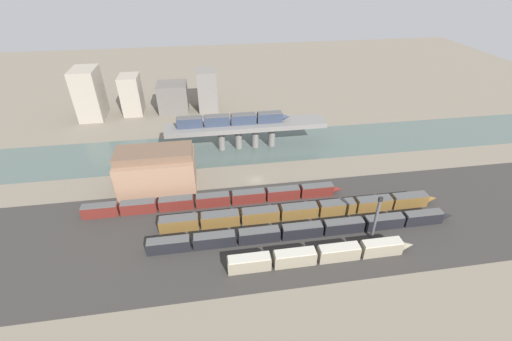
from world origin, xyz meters
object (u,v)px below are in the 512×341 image
Objects in this scene: train_yard_near at (322,254)px; train_yard_outer at (216,200)px; signal_tower at (376,218)px; warehouse_building at (157,169)px; train_yard_mid at (306,230)px; train_yard_far at (303,211)px; train_on_bridge at (233,120)px.

train_yard_near is 36.02m from train_yard_outer.
warehouse_building is at bearing 150.40° from signal_tower.
train_yard_mid is 8.17m from train_yard_far.
train_yard_near is at bearing -46.96° from train_yard_outer.
train_yard_near is 0.58× the size of train_yard_far.
train_yard_near reaches higher than train_yard_outer.
train_yard_far reaches higher than train_yard_mid.
train_yard_outer is at bearing 143.51° from train_yard_mid.
train_yard_outer is (-24.66, 9.13, -0.03)m from train_yard_far.
signal_tower is (58.73, -33.36, 0.32)m from warehouse_building.
train_yard_mid is 3.54× the size of warehouse_building.
warehouse_building is (-42.66, 39.14, 4.48)m from train_yard_near.
warehouse_building is at bearing 144.66° from train_yard_outer.
train_yard_far is 48.25m from warehouse_building.
train_yard_outer is at bearing 159.69° from train_yard_far.
train_yard_far is (1.45, 8.04, 0.08)m from train_yard_mid.
warehouse_building reaches higher than train_yard_far.
signal_tower is at bearing -29.60° from warehouse_building.
train_yard_outer is 45.80m from signal_tower.
train_on_bridge is 35.11m from warehouse_building.
warehouse_building is at bearing 137.46° from train_yard_near.
train_on_bridge reaches higher than train_yard_near.
train_on_bridge is 0.51× the size of train_yard_far.
train_yard_outer is at bearing 153.19° from signal_tower.
warehouse_building is at bearing 152.82° from train_yard_far.
train_yard_outer is (-23.21, 17.17, 0.05)m from train_yard_mid.
train_yard_mid is 18.42m from signal_tower.
train_yard_mid is at bearing -35.99° from warehouse_building.
train_on_bridge is at bearing 75.79° from train_yard_outer.
train_yard_near is 9.26m from train_yard_mid.
signal_tower is (17.44, -3.37, 4.86)m from train_yard_mid.
train_on_bridge is 0.89× the size of train_yard_near.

